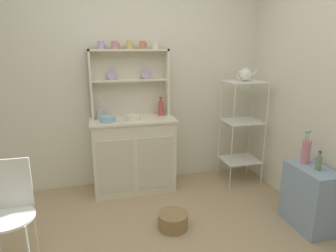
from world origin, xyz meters
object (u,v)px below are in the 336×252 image
hutch_shelf_unit (129,78)px  bakers_rack (242,121)px  side_shelf_blue (309,198)px  cup_lilac_0 (101,45)px  bowl_mixing_large (108,119)px  utensil_jar (100,114)px  jam_bottle (161,108)px  flower_vase (306,150)px  porcelain_teapot (245,75)px  wire_chair (9,206)px  floor_basket (173,221)px  oil_bottle (319,163)px  hutch_cabinet (134,154)px

hutch_shelf_unit → bakers_rack: bearing=-12.3°
side_shelf_blue → cup_lilac_0: cup_lilac_0 is taller
cup_lilac_0 → side_shelf_blue: bearing=-36.1°
side_shelf_blue → bowl_mixing_large: 2.14m
bakers_rack → utensil_jar: bakers_rack is taller
jam_bottle → flower_vase: (1.11, -1.13, -0.23)m
porcelain_teapot → utensil_jar: bearing=173.1°
cup_lilac_0 → jam_bottle: (0.64, -0.04, -0.71)m
bakers_rack → wire_chair: 2.55m
wire_chair → jam_bottle: bearing=63.1°
floor_basket → flower_vase: flower_vase is taller
bakers_rack → cup_lilac_0: (-1.60, 0.24, 0.88)m
bakers_rack → oil_bottle: 1.11m
hutch_shelf_unit → bakers_rack: size_ratio=0.70×
cup_lilac_0 → hutch_cabinet: bearing=-22.5°
hutch_shelf_unit → floor_basket: 1.62m
porcelain_teapot → oil_bottle: (0.16, -1.09, -0.67)m
side_shelf_blue → bowl_mixing_large: bowl_mixing_large is taller
utensil_jar → porcelain_teapot: 1.72m
hutch_cabinet → porcelain_teapot: 1.58m
cup_lilac_0 → hutch_shelf_unit: bearing=8.0°
side_shelf_blue → jam_bottle: jam_bottle is taller
jam_bottle → cup_lilac_0: bearing=176.8°
hutch_shelf_unit → oil_bottle: hutch_shelf_unit is taller
hutch_shelf_unit → flower_vase: 1.98m
bowl_mixing_large → floor_basket: bearing=-57.5°
hutch_shelf_unit → oil_bottle: bearing=-43.2°
cup_lilac_0 → jam_bottle: bearing=-3.2°
hutch_shelf_unit → porcelain_teapot: size_ratio=3.70×
hutch_cabinet → utensil_jar: bearing=167.4°
wire_chair → flower_vase: 2.52m
cup_lilac_0 → porcelain_teapot: 1.65m
hutch_cabinet → bakers_rack: bakers_rack is taller
floor_basket → side_shelf_blue: bearing=-13.0°
bakers_rack → porcelain_teapot: bearing=180.0°
wire_chair → cup_lilac_0: 1.80m
flower_vase → oil_bottle: (0.00, -0.17, -0.05)m
jam_bottle → oil_bottle: size_ratio=1.24×
bakers_rack → porcelain_teapot: (-0.00, 0.00, 0.55)m
hutch_cabinet → floor_basket: (0.24, -0.88, -0.37)m
utensil_jar → oil_bottle: size_ratio=1.37×
side_shelf_blue → bowl_mixing_large: bearing=148.0°
hutch_cabinet → side_shelf_blue: size_ratio=1.61×
hutch_cabinet → hutch_shelf_unit: hutch_shelf_unit is taller
side_shelf_blue → bakers_rack: bearing=98.7°
hutch_shelf_unit → bowl_mixing_large: hutch_shelf_unit is taller
wire_chair → jam_bottle: size_ratio=3.89×
floor_basket → bowl_mixing_large: 1.26m
hutch_cabinet → floor_basket: hutch_cabinet is taller
hutch_shelf_unit → flower_vase: bearing=-39.5°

